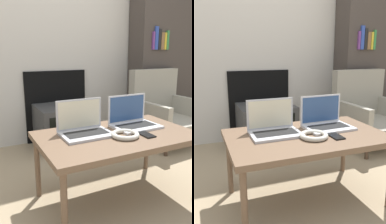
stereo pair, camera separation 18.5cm
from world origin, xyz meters
TOP-DOWN VIEW (x-y plane):
  - wall_back at (0.00, 1.66)m, footprint 7.00×0.08m
  - table at (0.00, 0.29)m, footprint 1.01×0.61m
  - laptop_left at (-0.19, 0.39)m, footprint 0.32×0.23m
  - laptop_right at (0.19, 0.39)m, footprint 0.33×0.24m
  - headphones at (0.01, 0.22)m, footprint 0.18×0.18m
  - phone at (0.15, 0.19)m, footprint 0.07×0.14m
  - tv at (0.03, 1.37)m, footprint 0.56×0.49m
  - armchair at (1.07, 1.06)m, footprint 0.67×0.67m
  - bookshelf at (1.41, 1.46)m, footprint 0.90×0.32m

SIDE VIEW (x-z plane):
  - tv at x=0.03m, z-range 0.00..0.44m
  - armchair at x=1.07m, z-range -0.01..0.78m
  - table at x=0.00m, z-range 0.19..0.66m
  - phone at x=0.15m, z-range 0.46..0.47m
  - headphones at x=0.01m, z-range 0.46..0.49m
  - laptop_left at x=-0.19m, z-range 0.40..0.62m
  - laptop_right at x=0.19m, z-range 0.40..0.62m
  - bookshelf at x=1.41m, z-range 0.00..1.83m
  - wall_back at x=0.00m, z-range -0.01..2.59m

